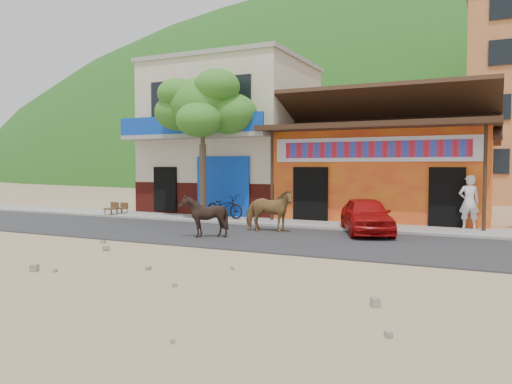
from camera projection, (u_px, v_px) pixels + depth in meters
ground at (236, 251)px, 13.10m from camera, size 120.00×120.00×0.00m
road at (274, 238)px, 15.35m from camera, size 60.00×5.00×0.04m
sidewalk at (312, 225)px, 18.50m from camera, size 60.00×2.00×0.12m
dance_club at (388, 176)px, 21.14m from camera, size 8.00×6.00×3.60m
cafe_building at (232, 140)px, 24.30m from camera, size 7.00×6.00×7.00m
hillside at (453, 101)px, 75.48m from camera, size 100.00×40.00×24.00m
tree at (203, 144)px, 20.15m from camera, size 3.00×3.00×6.00m
cow_tan at (269, 210)px, 16.69m from camera, size 1.80×1.06×1.43m
cow_dark at (204, 216)px, 15.36m from camera, size 1.38×1.28×1.31m
red_car at (366, 215)px, 16.23m from camera, size 2.65×3.75×1.19m
scooter at (224, 207)px, 20.20m from camera, size 1.88×0.89×0.95m
pedestrian at (469, 202)px, 16.78m from camera, size 0.76×0.60×1.82m
cafe_chair_left at (111, 203)px, 21.75m from camera, size 0.52×0.52×1.01m
cafe_chair_right at (122, 203)px, 22.36m from camera, size 0.42×0.42×0.89m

